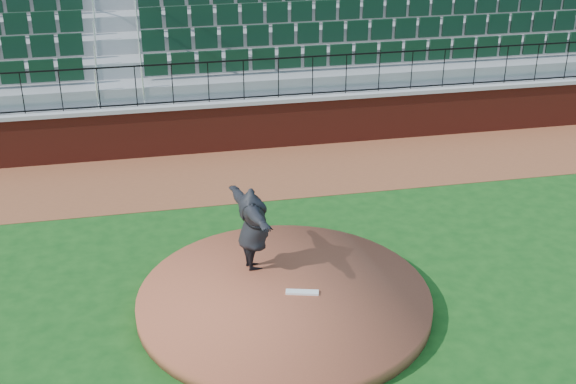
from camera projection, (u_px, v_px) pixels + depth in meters
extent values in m
plane|color=#144614|center=(305.00, 295.00, 13.15)|extent=(90.00, 90.00, 0.00)
cube|color=brown|center=(255.00, 172.00, 17.92)|extent=(34.00, 3.20, 0.01)
cube|color=maroon|center=(245.00, 126.00, 19.09)|extent=(34.00, 0.35, 1.20)
cube|color=#B7B7B7|center=(244.00, 101.00, 18.81)|extent=(34.00, 0.45, 0.10)
cylinder|color=brown|center=(284.00, 300.00, 12.78)|extent=(4.97, 4.97, 0.25)
cube|color=white|center=(302.00, 292.00, 12.74)|extent=(0.57, 0.28, 0.04)
imported|color=black|center=(253.00, 229.00, 13.18)|extent=(0.87, 2.00, 1.58)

